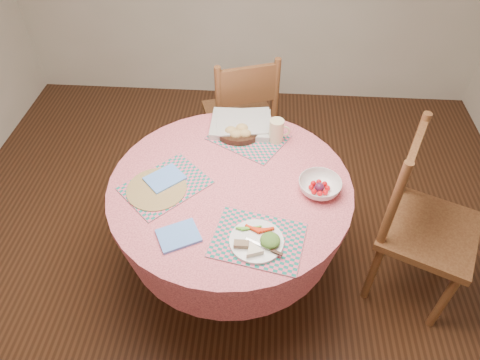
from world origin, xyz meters
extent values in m
plane|color=#331C0F|center=(0.00, 0.00, 0.00)|extent=(4.00, 4.00, 0.00)
cylinder|color=#F4727E|center=(0.00, 0.00, 0.73)|extent=(1.24, 1.24, 0.04)
cone|color=#F4727E|center=(0.00, 0.00, 0.56)|extent=(1.24, 1.24, 0.30)
cylinder|color=black|center=(0.00, 0.00, 0.22)|extent=(0.14, 0.14, 0.44)
cylinder|color=black|center=(0.00, 0.00, 0.03)|extent=(0.56, 0.56, 0.06)
cube|color=brown|center=(1.06, -0.03, 0.50)|extent=(0.63, 0.64, 0.04)
cylinder|color=brown|center=(1.15, -0.29, 0.25)|extent=(0.06, 0.06, 0.50)
cylinder|color=brown|center=(1.31, 0.08, 0.25)|extent=(0.06, 0.06, 0.50)
cylinder|color=brown|center=(0.80, -0.14, 0.25)|extent=(0.06, 0.06, 0.50)
cylinder|color=brown|center=(0.97, 0.23, 0.25)|extent=(0.06, 0.06, 0.50)
cylinder|color=brown|center=(0.78, -0.13, 0.78)|extent=(0.06, 0.06, 0.56)
cylinder|color=brown|center=(0.95, 0.24, 0.78)|extent=(0.06, 0.06, 0.56)
cube|color=brown|center=(0.86, 0.06, 0.89)|extent=(0.19, 0.38, 0.27)
cube|color=brown|center=(-0.02, 0.97, 0.47)|extent=(0.58, 0.57, 0.04)
cylinder|color=brown|center=(0.10, 1.20, 0.24)|extent=(0.05, 0.05, 0.47)
cylinder|color=brown|center=(-0.26, 1.07, 0.24)|extent=(0.05, 0.05, 0.47)
cylinder|color=brown|center=(0.21, 0.86, 0.24)|extent=(0.05, 0.05, 0.47)
cylinder|color=brown|center=(-0.14, 0.74, 0.24)|extent=(0.05, 0.05, 0.47)
cylinder|color=brown|center=(0.22, 0.84, 0.73)|extent=(0.05, 0.05, 0.52)
cylinder|color=brown|center=(-0.13, 0.72, 0.73)|extent=(0.05, 0.05, 0.52)
cube|color=brown|center=(0.04, 0.78, 0.84)|extent=(0.37, 0.15, 0.25)
cube|color=#147263|center=(0.16, -0.35, 0.75)|extent=(0.45, 0.37, 0.01)
cube|color=#147263|center=(-0.32, -0.04, 0.75)|extent=(0.49, 0.50, 0.01)
cube|color=#147263|center=(0.07, 0.37, 0.75)|extent=(0.50, 0.46, 0.01)
cylinder|color=olive|center=(-0.36, -0.07, 0.76)|extent=(0.30, 0.30, 0.01)
cube|color=#5C92EE|center=(-0.20, -0.35, 0.76)|extent=(0.22, 0.21, 0.01)
cube|color=#5C92EE|center=(-0.33, 0.00, 0.76)|extent=(0.23, 0.23, 0.01)
cylinder|color=white|center=(0.15, -0.36, 0.76)|extent=(0.24, 0.24, 0.01)
ellipsoid|color=#2B541C|center=(0.21, -0.37, 0.79)|extent=(0.09, 0.09, 0.04)
cylinder|color=beige|center=(0.14, -0.43, 0.78)|extent=(0.12, 0.12, 0.02)
cube|color=brown|center=(0.08, -0.40, 0.78)|extent=(0.07, 0.04, 0.02)
cube|color=silver|center=(0.17, -0.39, 0.77)|extent=(0.14, 0.07, 0.00)
cylinder|color=black|center=(0.01, 0.37, 0.77)|extent=(0.23, 0.23, 0.03)
ellipsoid|color=tan|center=(-0.03, 0.37, 0.81)|extent=(0.07, 0.06, 0.05)
ellipsoid|color=tan|center=(0.03, 0.40, 0.81)|extent=(0.07, 0.06, 0.05)
ellipsoid|color=tan|center=(0.05, 0.35, 0.81)|extent=(0.07, 0.06, 0.05)
ellipsoid|color=tan|center=(0.00, 0.34, 0.81)|extent=(0.07, 0.06, 0.05)
cylinder|color=beige|center=(0.23, 0.36, 0.82)|extent=(0.08, 0.08, 0.13)
torus|color=beige|center=(0.27, 0.36, 0.82)|extent=(0.07, 0.01, 0.07)
imported|color=white|center=(0.44, -0.02, 0.78)|extent=(0.27, 0.27, 0.07)
sphere|color=red|center=(0.48, -0.02, 0.77)|extent=(0.03, 0.03, 0.03)
sphere|color=red|center=(0.47, 0.01, 0.77)|extent=(0.03, 0.03, 0.03)
sphere|color=red|center=(0.44, 0.02, 0.77)|extent=(0.03, 0.03, 0.03)
sphere|color=red|center=(0.42, 0.01, 0.77)|extent=(0.03, 0.03, 0.03)
sphere|color=red|center=(0.40, -0.02, 0.77)|extent=(0.03, 0.03, 0.03)
sphere|color=red|center=(0.42, -0.05, 0.77)|extent=(0.03, 0.03, 0.03)
sphere|color=red|center=(0.44, -0.06, 0.77)|extent=(0.03, 0.03, 0.03)
sphere|color=red|center=(0.47, -0.05, 0.77)|extent=(0.03, 0.03, 0.03)
sphere|color=#46142F|center=(0.44, -0.02, 0.78)|extent=(0.05, 0.05, 0.05)
cube|color=silver|center=(0.02, 0.47, 0.77)|extent=(0.34, 0.27, 0.03)
cube|color=silver|center=(0.04, 0.47, 0.80)|extent=(0.35, 0.30, 0.01)
camera|label=1|loc=(0.16, -1.52, 2.28)|focal=32.00mm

